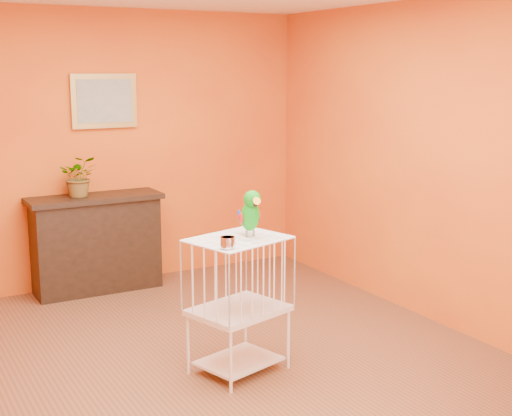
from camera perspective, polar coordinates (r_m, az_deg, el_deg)
ground at (r=5.17m, az=-3.76°, el=-12.28°), size 4.50×4.50×0.00m
room_shell at (r=4.77m, az=-4.00°, el=5.47°), size 4.50×4.50×4.50m
console_cabinet at (r=6.78m, az=-12.65°, el=-2.77°), size 1.22×0.44×0.90m
potted_plant at (r=6.65m, az=-13.96°, el=2.14°), size 0.42×0.45×0.29m
framed_picture at (r=6.82m, az=-12.05°, el=8.37°), size 0.62×0.04×0.50m
birdcage at (r=4.86m, az=-1.41°, el=-7.63°), size 0.71×0.62×0.94m
feed_cup at (r=4.47m, az=-2.29°, el=-2.75°), size 0.10×0.10×0.07m
parrot at (r=4.74m, az=-0.46°, el=-0.39°), size 0.16×0.29×0.32m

